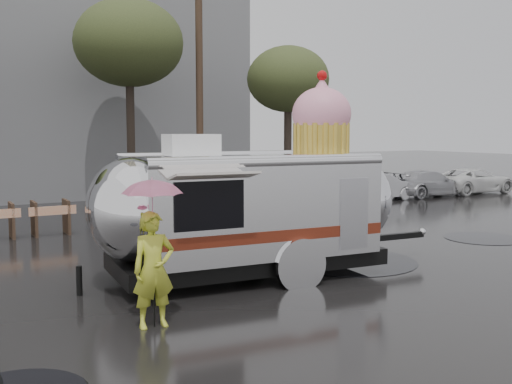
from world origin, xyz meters
TOP-DOWN VIEW (x-y plane):
  - ground at (0.00, 0.00)m, footprint 120.00×120.00m
  - puddles at (1.85, 2.52)m, footprint 14.98×8.68m
  - utility_pole at (2.50, 14.00)m, footprint 1.60×0.28m
  - tree_mid at (0.00, 15.00)m, footprint 4.20×4.20m
  - tree_right at (6.00, 13.00)m, footprint 3.36×3.36m
  - parked_cars at (11.78, 12.00)m, footprint 13.20×1.90m
  - airstream_trailer at (-1.38, 2.80)m, footprint 8.10×3.25m
  - person_left at (-4.27, 0.71)m, footprint 0.66×0.46m
  - umbrella_pink at (-4.27, 0.71)m, footprint 1.11×1.11m

SIDE VIEW (x-z plane):
  - ground at x=0.00m, z-range 0.00..0.00m
  - puddles at x=1.85m, z-range 0.00..0.01m
  - parked_cars at x=11.78m, z-range -0.03..1.47m
  - person_left at x=-4.27m, z-range 0.00..1.79m
  - airstream_trailer at x=-1.38m, z-range -0.65..3.72m
  - umbrella_pink at x=-4.27m, z-range 0.77..3.08m
  - utility_pole at x=2.50m, z-range 0.12..9.12m
  - tree_right at x=6.00m, z-range 1.85..8.27m
  - tree_mid at x=0.00m, z-range 2.33..10.35m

